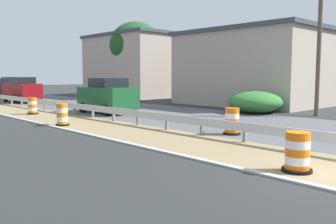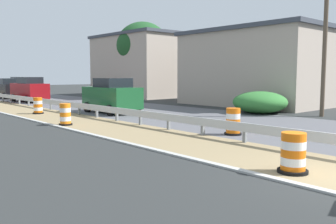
# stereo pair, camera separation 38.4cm
# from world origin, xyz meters

# --- Properties ---
(curb_near_edge) EXTENTS (0.20, 120.00, 0.11)m
(curb_near_edge) POSITION_xyz_m (-1.30, 0.00, 0.00)
(curb_near_edge) COLOR #ADADA8
(curb_near_edge) RESTS_ON ground
(guardrail_median) EXTENTS (0.18, 58.48, 0.71)m
(guardrail_median) POSITION_xyz_m (1.90, 2.32, 0.52)
(guardrail_median) COLOR #ADB2B7
(guardrail_median) RESTS_ON ground
(traffic_barrel_nearest) EXTENTS (0.74, 0.74, 0.99)m
(traffic_barrel_nearest) POSITION_xyz_m (-0.43, 1.15, 0.45)
(traffic_barrel_nearest) COLOR orange
(traffic_barrel_nearest) RESTS_ON ground
(traffic_barrel_close) EXTENTS (0.70, 0.70, 1.07)m
(traffic_barrel_close) POSITION_xyz_m (2.97, 5.65, 0.48)
(traffic_barrel_close) COLOR orange
(traffic_barrel_close) RESTS_ON ground
(traffic_barrel_mid) EXTENTS (0.63, 0.63, 1.04)m
(traffic_barrel_mid) POSITION_xyz_m (-0.76, 12.67, 0.47)
(traffic_barrel_mid) COLOR orange
(traffic_barrel_mid) RESTS_ON ground
(traffic_barrel_far) EXTENTS (0.65, 0.65, 1.00)m
(traffic_barrel_far) POSITION_xyz_m (0.27, 18.50, 0.45)
(traffic_barrel_far) COLOR orange
(traffic_barrel_far) RESTS_ON ground
(car_lead_near_lane) EXTENTS (2.00, 4.68, 2.19)m
(car_lead_near_lane) POSITION_xyz_m (3.64, 28.68, 1.09)
(car_lead_near_lane) COLOR maroon
(car_lead_near_lane) RESTS_ON ground
(car_mid_far_lane) EXTENTS (2.26, 4.20, 2.14)m
(car_mid_far_lane) POSITION_xyz_m (7.20, 40.68, 1.07)
(car_mid_far_lane) COLOR silver
(car_mid_far_lane) RESTS_ON ground
(car_trailing_far_lane) EXTENTS (2.21, 4.17, 2.18)m
(car_trailing_far_lane) POSITION_xyz_m (3.95, 15.94, 1.09)
(car_trailing_far_lane) COLOR #195128
(car_trailing_far_lane) RESTS_ON ground
(roadside_shop_near) EXTENTS (8.72, 11.15, 5.89)m
(roadside_shop_near) POSITION_xyz_m (16.51, 13.49, 2.95)
(roadside_shop_near) COLOR #AD9E8E
(roadside_shop_near) RESTS_ON ground
(roadside_shop_far) EXTENTS (7.10, 10.95, 6.78)m
(roadside_shop_far) POSITION_xyz_m (16.25, 28.89, 3.40)
(roadside_shop_far) COLOR #AD9E8E
(roadside_shop_far) RESTS_ON ground
(utility_pole_near) EXTENTS (0.24, 1.80, 7.27)m
(utility_pole_near) POSITION_xyz_m (11.80, 6.22, 3.79)
(utility_pole_near) COLOR brown
(utility_pole_near) RESTS_ON ground
(bush_roadside) EXTENTS (3.35, 3.35, 1.37)m
(bush_roadside) POSITION_xyz_m (10.72, 9.64, 0.69)
(bush_roadside) COLOR #337533
(bush_roadside) RESTS_ON ground
(tree_roadside) EXTENTS (5.55, 5.55, 7.94)m
(tree_roadside) POSITION_xyz_m (15.31, 27.42, 5.43)
(tree_roadside) COLOR #4C3D2D
(tree_roadside) RESTS_ON ground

